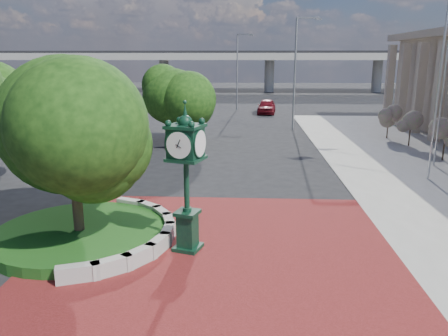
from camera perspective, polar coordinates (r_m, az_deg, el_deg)
ground at (r=15.72m, az=-0.73°, el=-9.72°), size 200.00×200.00×0.00m
plaza at (r=14.80m, az=-1.00°, el=-11.22°), size 12.00×12.00×0.04m
planter_wall at (r=16.01m, az=-10.56°, el=-8.47°), size 2.96×6.77×0.54m
grass_bed at (r=16.71m, az=-18.30°, el=-8.24°), size 6.10×6.10×0.40m
overpass at (r=84.33m, az=2.34°, el=14.37°), size 90.00×12.00×7.50m
tree_planter at (r=15.75m, az=-19.29°, el=3.72°), size 5.20×5.20×6.33m
tree_street at (r=32.86m, az=-5.71°, el=8.70°), size 4.40×4.40×5.45m
post_clock at (r=14.28m, az=-4.94°, el=-0.56°), size 1.26×1.26×5.00m
parked_car at (r=51.46m, az=5.58°, el=8.01°), size 2.47×5.07×1.67m
flagpole_a at (r=25.19m, az=26.30°, el=10.08°), size 1.47×0.80×10.11m
flagpole_b at (r=28.64m, az=26.74°, el=9.66°), size 1.47×0.27×9.43m
street_lamp_near at (r=39.64m, az=9.62°, el=13.07°), size 2.18×0.28×9.70m
street_lamp_far at (r=55.30m, az=1.97°, el=13.20°), size 2.03×0.63×9.14m
shrub_near at (r=30.72m, az=26.94°, el=3.74°), size 1.20×1.20×2.20m
shrub_mid at (r=34.75m, az=23.20°, el=5.19°), size 1.20×1.20×2.20m
shrub_far at (r=37.55m, az=20.68°, el=6.02°), size 1.20×1.20×2.20m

